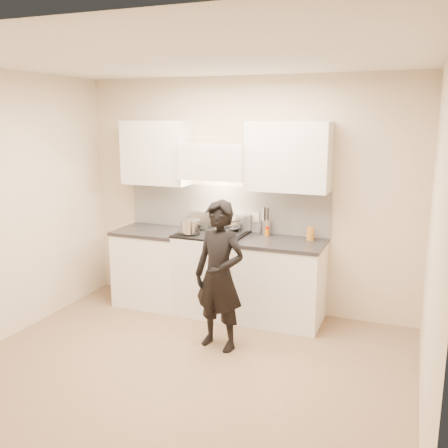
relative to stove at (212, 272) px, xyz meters
The scene contains 11 objects.
ground_plane 1.53m from the stove, 78.12° to the right, with size 4.00×4.00×0.00m, color #856B50.
room_shell 1.56m from the stove, 77.04° to the right, with size 4.04×3.54×2.70m.
stove is the anchor object (origin of this frame).
counter_right 0.83m from the stove, ahead, with size 0.92×0.67×0.92m.
counter_left 0.78m from the stove, behind, with size 0.82×0.67×0.92m.
wok 0.62m from the stove, 32.72° to the left, with size 0.41×0.51×0.33m.
stock_pot 0.61m from the stove, 144.10° to the right, with size 0.30×0.29×0.15m.
utensil_crock 0.82m from the stove, 22.71° to the left, with size 0.12×0.12×0.32m.
spice_jar 0.81m from the stove, 17.16° to the left, with size 0.05×0.05×0.10m.
oil_glass 1.23m from the stove, ahead, with size 0.08×0.08×0.14m.
person 0.99m from the stove, 63.07° to the right, with size 0.54×0.35×1.48m, color black.
Camera 1 is at (1.84, -3.71, 2.25)m, focal length 40.00 mm.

